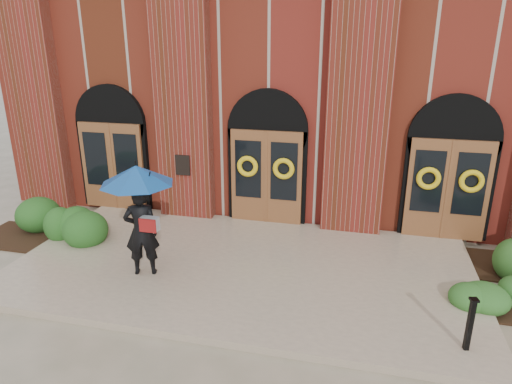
% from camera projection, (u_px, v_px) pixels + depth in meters
% --- Properties ---
extents(ground, '(90.00, 90.00, 0.00)m').
position_uv_depth(ground, '(239.00, 273.00, 10.01)').
color(ground, tan).
rests_on(ground, ground).
extents(landing, '(10.00, 5.30, 0.15)m').
position_uv_depth(landing, '(241.00, 267.00, 10.13)').
color(landing, tan).
rests_on(landing, ground).
extents(church_building, '(16.20, 12.53, 7.00)m').
position_uv_depth(church_building, '(302.00, 76.00, 16.94)').
color(church_building, maroon).
rests_on(church_building, ground).
extents(man_with_umbrella, '(1.90, 1.90, 2.38)m').
position_uv_depth(man_with_umbrella, '(139.00, 200.00, 9.21)').
color(man_with_umbrella, black).
rests_on(man_with_umbrella, landing).
extents(metal_post, '(0.15, 0.15, 0.94)m').
position_uv_depth(metal_post, '(470.00, 323.00, 7.22)').
color(metal_post, black).
rests_on(metal_post, landing).
extents(hedge_wall_left, '(3.37, 1.35, 0.87)m').
position_uv_depth(hedge_wall_left, '(46.00, 225.00, 11.49)').
color(hedge_wall_left, '#214F1A').
rests_on(hedge_wall_left, ground).
extents(hedge_front_right, '(1.39, 1.19, 0.49)m').
position_uv_depth(hedge_front_right, '(493.00, 293.00, 8.80)').
color(hedge_front_right, '#295820').
rests_on(hedge_front_right, ground).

